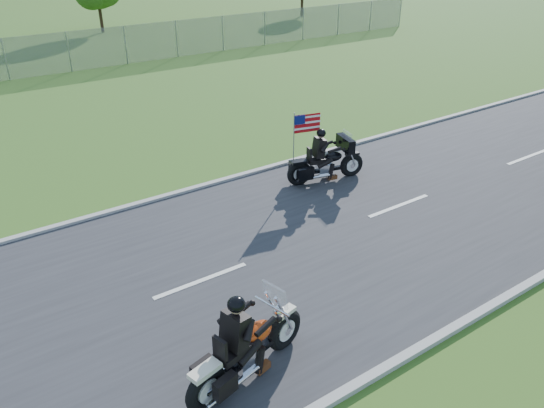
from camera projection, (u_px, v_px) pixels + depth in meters
ground at (278, 253)px, 12.34m from camera, size 420.00×420.00×0.00m
road at (278, 252)px, 12.33m from camera, size 120.00×8.00×0.04m
curb_north at (197, 188)px, 15.26m from camera, size 120.00×0.18×0.12m
curb_south at (409, 355)px, 9.37m from camera, size 120.00×0.18×0.12m
motorcycle_lead at (246, 352)px, 8.72m from camera, size 2.62×1.05×1.79m
motorcycle_follow at (326, 163)px, 15.53m from camera, size 2.44×1.05×2.06m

